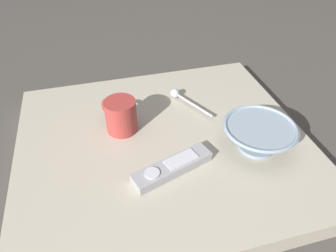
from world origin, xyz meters
TOP-DOWN VIEW (x-y plane):
  - ground_plane at (0.00, 0.00)m, footprint 6.00×6.00m
  - table at (0.00, 0.00)m, footprint 0.67×0.60m
  - cereal_bowl at (-0.20, 0.08)m, footprint 0.16×0.16m
  - coffee_mug at (0.09, -0.07)m, footprint 0.08×0.09m
  - teaspoon at (-0.08, -0.15)m, footprint 0.08×0.14m
  - tv_remote_near at (0.01, 0.10)m, footprint 0.18×0.10m

SIDE VIEW (x-z plane):
  - ground_plane at x=0.00m, z-range 0.00..0.00m
  - table at x=0.00m, z-range 0.00..0.05m
  - tv_remote_near at x=0.01m, z-range 0.04..0.07m
  - teaspoon at x=-0.08m, z-range 0.05..0.07m
  - cereal_bowl at x=-0.20m, z-range 0.05..0.11m
  - coffee_mug at x=0.09m, z-range 0.05..0.13m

